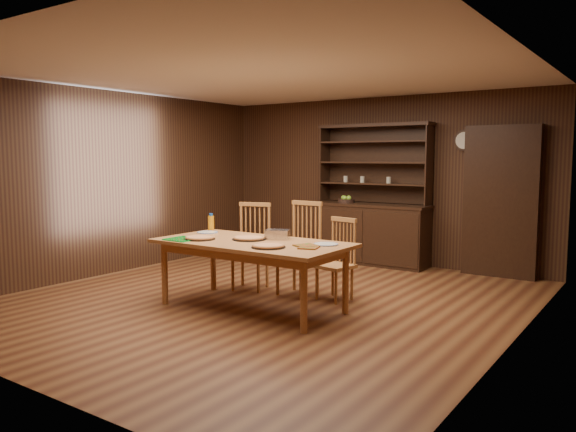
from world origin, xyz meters
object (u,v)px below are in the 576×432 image
Objects in this scene: chair_right at (338,256)px; juice_bottle at (211,223)px; dining_table at (252,247)px; chair_center at (302,245)px; chair_left at (252,243)px; china_hutch at (371,226)px.

juice_bottle is (-1.51, -0.53, 0.34)m from chair_right.
juice_bottle is at bearing 158.07° from dining_table.
chair_center is 0.51m from chair_right.
chair_left is (-0.62, 0.79, -0.10)m from dining_table.
chair_right is (0.50, 0.02, -0.09)m from chair_center.
chair_right is at bearing 5.38° from chair_center.
dining_table is (0.11, -3.14, 0.09)m from china_hutch.
china_hutch is 1.02× the size of dining_table.
chair_right is 4.37× the size of juice_bottle.
dining_table is 1.01m from chair_left.
china_hutch is at bearing 91.97° from dining_table.
chair_center is (0.17, -2.25, 0.01)m from china_hutch.
chair_center is 5.15× the size of juice_bottle.
dining_table is at bearing -90.64° from chair_center.
china_hutch reaches higher than juice_bottle.
chair_left is at bearing -167.61° from chair_center.
chair_left is 1.19m from chair_right.
juice_bottle is (-0.33, -0.41, 0.27)m from chair_left.
dining_table is at bearing -110.15° from chair_right.
china_hutch reaches higher than chair_left.
chair_left is (-0.51, -2.36, -0.02)m from china_hutch.
china_hutch reaches higher than dining_table.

